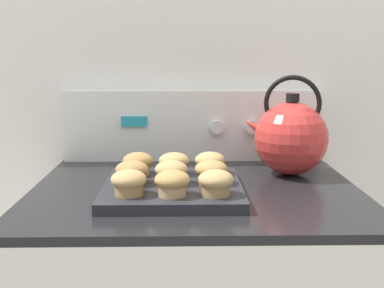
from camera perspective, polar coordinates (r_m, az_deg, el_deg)
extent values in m
cube|color=white|center=(1.39, 0.05, 10.32)|extent=(8.00, 0.05, 2.40)
cube|color=black|center=(1.10, 0.39, -5.42)|extent=(0.73, 0.61, 0.02)
cube|color=white|center=(1.35, 0.09, 2.25)|extent=(0.72, 0.05, 0.20)
cube|color=teal|center=(1.32, -6.88, 2.68)|extent=(0.07, 0.01, 0.03)
cylinder|color=white|center=(1.32, 2.98, 2.02)|extent=(0.04, 0.02, 0.04)
cylinder|color=white|center=(1.33, 7.10, 2.02)|extent=(0.04, 0.02, 0.04)
cylinder|color=white|center=(1.34, 11.13, 2.01)|extent=(0.04, 0.02, 0.04)
cube|color=#28282D|center=(1.04, -2.31, -5.31)|extent=(0.29, 0.29, 0.02)
cylinder|color=#A37A4C|center=(0.96, -7.50, -5.28)|extent=(0.06, 0.06, 0.03)
ellipsoid|color=tan|center=(0.95, -7.52, -4.16)|extent=(0.07, 0.07, 0.04)
cylinder|color=tan|center=(0.95, -2.35, -5.37)|extent=(0.06, 0.06, 0.03)
ellipsoid|color=tan|center=(0.94, -2.36, -4.24)|extent=(0.07, 0.07, 0.04)
cylinder|color=#A37A4C|center=(0.95, 2.84, -5.33)|extent=(0.06, 0.06, 0.03)
ellipsoid|color=tan|center=(0.94, 2.85, -4.20)|extent=(0.07, 0.07, 0.04)
cylinder|color=tan|center=(1.03, -7.11, -4.05)|extent=(0.06, 0.06, 0.03)
ellipsoid|color=#B2844C|center=(1.03, -7.13, -3.01)|extent=(0.07, 0.07, 0.04)
cylinder|color=olive|center=(1.03, -2.46, -4.06)|extent=(0.06, 0.06, 0.03)
ellipsoid|color=tan|center=(1.02, -2.47, -3.01)|extent=(0.07, 0.07, 0.04)
cylinder|color=#A37A4C|center=(1.03, 2.29, -4.02)|extent=(0.06, 0.06, 0.03)
ellipsoid|color=tan|center=(1.03, 2.29, -2.98)|extent=(0.07, 0.07, 0.04)
cylinder|color=tan|center=(1.12, -6.41, -2.92)|extent=(0.06, 0.06, 0.03)
ellipsoid|color=#B2844C|center=(1.11, -6.43, -1.96)|extent=(0.07, 0.07, 0.04)
cylinder|color=tan|center=(1.11, -2.14, -2.95)|extent=(0.06, 0.06, 0.03)
ellipsoid|color=tan|center=(1.10, -2.15, -1.98)|extent=(0.07, 0.07, 0.04)
cylinder|color=tan|center=(1.11, 2.15, -2.87)|extent=(0.06, 0.06, 0.03)
ellipsoid|color=tan|center=(1.11, 2.16, -1.91)|extent=(0.07, 0.07, 0.04)
sphere|color=red|center=(1.20, 11.66, 0.64)|extent=(0.18, 0.18, 0.18)
cylinder|color=black|center=(1.19, 11.84, 5.40)|extent=(0.03, 0.03, 0.02)
cone|color=red|center=(1.21, 7.75, 1.87)|extent=(0.09, 0.06, 0.07)
torus|color=black|center=(1.19, 11.81, 4.71)|extent=(0.14, 0.05, 0.14)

